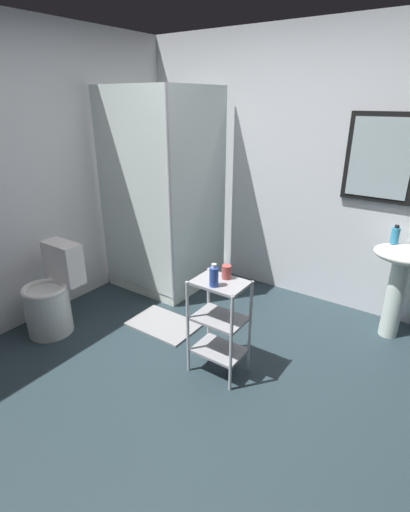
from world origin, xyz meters
name	(u,v)px	position (x,y,z in m)	size (l,w,h in m)	color
ground_plane	(196,394)	(0.00, 0.00, -0.01)	(4.20, 4.20, 0.02)	#25353B
wall_back	(312,172)	(0.01, 1.85, 1.25)	(4.20, 0.14, 2.50)	silver
wall_left	(13,182)	(-1.85, 0.00, 1.25)	(0.10, 4.20, 2.50)	white
shower_stall	(167,245)	(-1.22, 1.18, 0.46)	(0.92, 0.92, 2.00)	white
pedestal_sink	(400,273)	(0.94, 1.52, 0.58)	(0.46, 0.37, 0.81)	white
sink_faucet	(410,237)	(0.94, 1.64, 0.86)	(0.03, 0.03, 0.10)	silver
toilet	(52,297)	(-1.48, -0.05, 0.31)	(0.37, 0.49, 0.76)	white
storage_cart	(219,320)	(0.00, 0.29, 0.44)	(0.38, 0.28, 0.74)	silver
hand_soap_bottle	(395,235)	(0.85, 1.55, 0.88)	(0.06, 0.06, 0.15)	#389ED1
shampoo_bottle_blue	(214,276)	(0.00, 0.22, 0.81)	(0.06, 0.06, 0.16)	#3050AF
rinse_cup	(226,272)	(0.01, 0.36, 0.79)	(0.07, 0.07, 0.10)	#B24742
bath_mat	(164,324)	(-0.74, 0.52, 0.01)	(0.60, 0.40, 0.02)	gray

